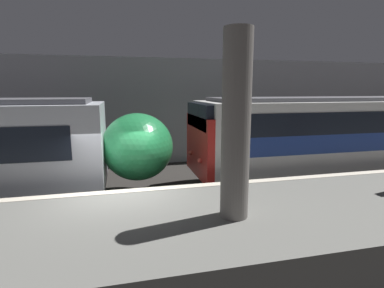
% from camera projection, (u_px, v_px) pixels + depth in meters
% --- Properties ---
extents(ground_plane, '(120.00, 120.00, 0.00)m').
position_uv_depth(ground_plane, '(121.00, 227.00, 8.21)').
color(ground_plane, '#282623').
extents(platform, '(40.00, 4.07, 1.09)m').
position_uv_depth(platform, '(121.00, 246.00, 6.17)').
color(platform, slate).
rests_on(platform, ground).
extents(station_rear_barrier, '(50.00, 0.15, 5.26)m').
position_uv_depth(station_rear_barrier, '(118.00, 112.00, 14.53)').
color(station_rear_barrier, '#939399').
rests_on(station_rear_barrier, ground).
extents(support_pillar_near, '(0.59, 0.59, 3.83)m').
position_uv_depth(support_pillar_near, '(236.00, 127.00, 6.02)').
color(support_pillar_near, slate).
rests_on(support_pillar_near, platform).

